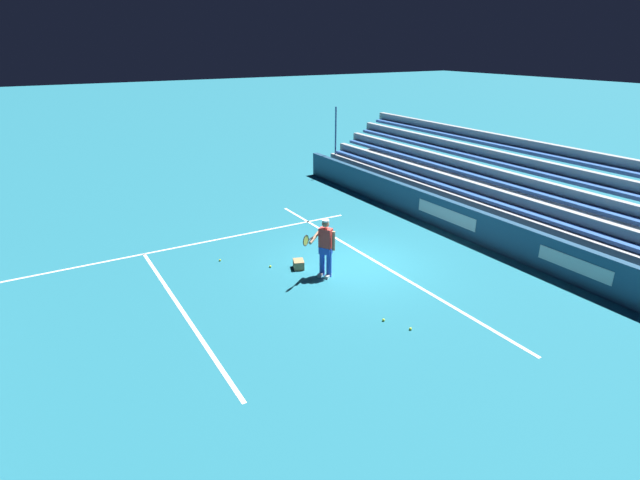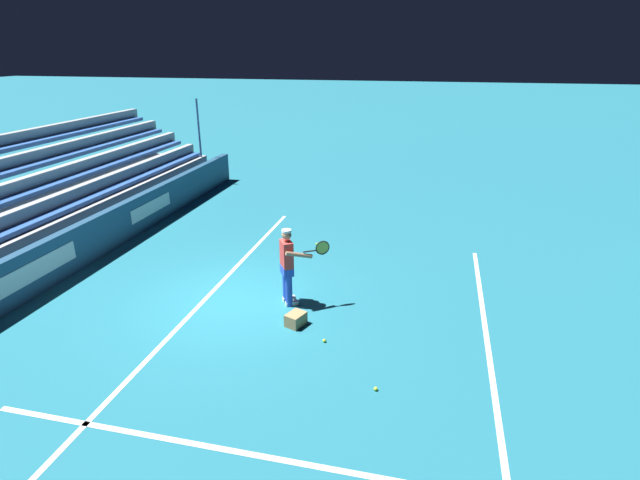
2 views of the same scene
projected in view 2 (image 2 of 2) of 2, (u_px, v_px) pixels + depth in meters
name	position (u px, v px, depth m)	size (l,w,h in m)	color
ground_plane	(227.00, 301.00, 11.06)	(160.00, 160.00, 0.00)	#1E6B7F
court_baseline_white	(206.00, 298.00, 11.16)	(12.00, 0.10, 0.01)	white
court_sideline_white	(388.00, 480.00, 6.47)	(0.10, 12.00, 0.01)	white
court_service_line_white	(486.00, 331.00, 9.88)	(8.22, 0.10, 0.01)	white
back_wall_sponsor_board	(53.00, 260.00, 11.80)	(20.44, 0.25, 1.10)	navy
tennis_player	(288.00, 266.00, 10.63)	(0.57, 1.06, 1.71)	blue
ball_box_cardboard	(296.00, 319.00, 10.04)	(0.40, 0.30, 0.26)	#A87F51
tennis_ball_by_box	(324.00, 341.00, 9.49)	(0.07, 0.07, 0.07)	#CCE533
tennis_ball_midcourt	(322.00, 253.00, 13.52)	(0.07, 0.07, 0.07)	#CCE533
tennis_ball_toward_net	(317.00, 244.00, 14.17)	(0.07, 0.07, 0.07)	#CCE533
tennis_ball_far_right	(376.00, 389.00, 8.14)	(0.07, 0.07, 0.07)	#CCE533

